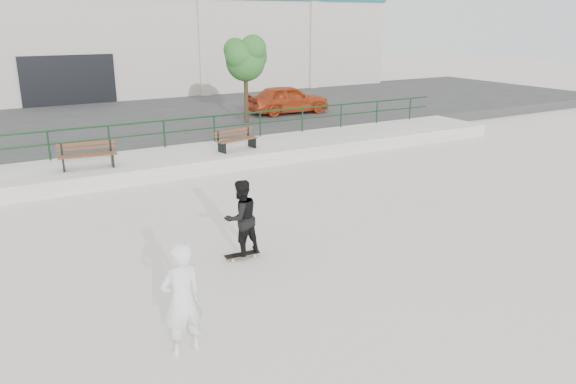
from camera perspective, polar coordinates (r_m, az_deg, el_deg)
ground at (r=11.76m, az=0.05°, el=-8.39°), size 120.00×120.00×0.00m
ledge at (r=20.00m, az=-13.86°, el=2.71°), size 30.00×3.00×0.50m
parking_strip at (r=28.09m, az=-18.97°, el=6.36°), size 60.00×14.00×0.50m
railing at (r=21.01m, az=-15.09°, el=6.08°), size 28.00×0.06×1.03m
commercial_building at (r=41.50m, az=-23.75°, el=15.11°), size 44.20×16.33×8.00m
bench_left at (r=19.04m, az=-19.70°, el=3.52°), size 1.84×0.75×0.82m
bench_right at (r=20.55m, az=-5.28°, el=5.30°), size 1.68×0.76×0.75m
tree at (r=25.90m, az=-4.32°, el=13.52°), size 2.21×1.96×3.92m
red_car at (r=28.57m, az=-0.01°, el=9.41°), size 4.29×1.95×1.43m
skateboard at (r=12.56m, az=-4.69°, el=-6.36°), size 0.79×0.25×0.09m
standing_skater at (r=12.24m, az=-4.79°, el=-2.62°), size 0.92×0.77×1.70m
seated_skater at (r=8.95m, az=-10.72°, el=-10.71°), size 0.74×0.54×1.87m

